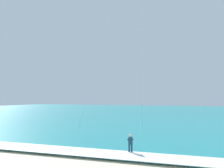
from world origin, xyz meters
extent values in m
cube|color=teal|center=(0.00, 73.56, 0.10)|extent=(200.00, 120.00, 0.20)
cube|color=white|center=(0.00, 14.56, 0.22)|extent=(200.00, 3.01, 0.04)
ellipsoid|color=yellow|center=(-5.70, 15.72, 0.03)|extent=(0.88, 1.47, 0.05)
cube|color=black|center=(-5.70, 15.95, 0.07)|extent=(0.17, 0.11, 0.04)
cube|color=black|center=(-5.70, 15.48, 0.07)|extent=(0.17, 0.11, 0.04)
cylinder|color=#143347|center=(-5.80, 15.68, 0.42)|extent=(0.14, 0.14, 0.84)
cylinder|color=#143347|center=(-5.61, 15.75, 0.42)|extent=(0.14, 0.14, 0.84)
cube|color=#143347|center=(-5.70, 15.72, 1.14)|extent=(0.39, 0.30, 0.60)
sphere|color=beige|center=(-5.70, 15.72, 1.58)|extent=(0.22, 0.22, 0.22)
cylinder|color=#143347|center=(-5.93, 15.81, 1.19)|extent=(0.25, 0.51, 0.22)
cylinder|color=#143347|center=(-5.59, 15.93, 1.19)|extent=(0.25, 0.51, 0.22)
cylinder|color=black|center=(-5.83, 16.07, 1.19)|extent=(0.53, 0.22, 0.04)
cube|color=#3F3F42|center=(-5.74, 15.83, 0.92)|extent=(0.14, 0.12, 0.10)
cylinder|color=#B2B2B7|center=(-6.23, 20.19, 9.08)|extent=(1.33, 8.25, 15.78)
cylinder|color=#B2B2B7|center=(-9.26, 18.28, 9.08)|extent=(7.38, 4.44, 15.78)
camera|label=1|loc=(0.61, -5.09, 4.64)|focal=43.14mm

